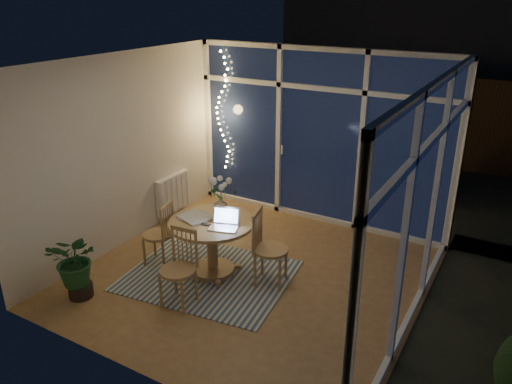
# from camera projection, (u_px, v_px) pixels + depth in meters

# --- Properties ---
(floor) EXTENTS (4.00, 4.00, 0.00)m
(floor) POSITION_uv_depth(u_px,v_px,m) (252.00, 275.00, 6.24)
(floor) COLOR brown
(floor) RESTS_ON ground
(ceiling) EXTENTS (4.00, 4.00, 0.00)m
(ceiling) POSITION_uv_depth(u_px,v_px,m) (251.00, 63.00, 5.26)
(ceiling) COLOR white
(ceiling) RESTS_ON wall_back
(wall_back) EXTENTS (4.00, 0.04, 2.60)m
(wall_back) POSITION_uv_depth(u_px,v_px,m) (320.00, 137.00, 7.35)
(wall_back) COLOR silver
(wall_back) RESTS_ON floor
(wall_front) EXTENTS (4.00, 0.04, 2.60)m
(wall_front) POSITION_uv_depth(u_px,v_px,m) (129.00, 251.00, 4.14)
(wall_front) COLOR silver
(wall_front) RESTS_ON floor
(wall_left) EXTENTS (0.04, 4.00, 2.60)m
(wall_left) POSITION_uv_depth(u_px,v_px,m) (123.00, 152.00, 6.68)
(wall_left) COLOR silver
(wall_left) RESTS_ON floor
(wall_right) EXTENTS (0.04, 4.00, 2.60)m
(wall_right) POSITION_uv_depth(u_px,v_px,m) (429.00, 215.00, 4.82)
(wall_right) COLOR silver
(wall_right) RESTS_ON floor
(window_wall_back) EXTENTS (4.00, 0.10, 2.60)m
(window_wall_back) POSITION_uv_depth(u_px,v_px,m) (319.00, 138.00, 7.32)
(window_wall_back) COLOR white
(window_wall_back) RESTS_ON floor
(window_wall_right) EXTENTS (0.10, 4.00, 2.60)m
(window_wall_right) POSITION_uv_depth(u_px,v_px,m) (425.00, 214.00, 4.84)
(window_wall_right) COLOR white
(window_wall_right) RESTS_ON floor
(radiator) EXTENTS (0.10, 0.70, 0.58)m
(radiator) POSITION_uv_depth(u_px,v_px,m) (173.00, 193.00, 7.71)
(radiator) COLOR white
(radiator) RESTS_ON wall_left
(fairy_lights) EXTENTS (0.24, 0.10, 1.85)m
(fairy_lights) POSITION_uv_depth(u_px,v_px,m) (222.00, 111.00, 7.94)
(fairy_lights) COLOR #F6C562
(fairy_lights) RESTS_ON window_wall_back
(garden_patio) EXTENTS (12.00, 6.00, 0.10)m
(garden_patio) POSITION_uv_depth(u_px,v_px,m) (399.00, 171.00, 10.04)
(garden_patio) COLOR black
(garden_patio) RESTS_ON ground
(garden_fence) EXTENTS (11.00, 0.08, 1.80)m
(garden_fence) POSITION_uv_depth(u_px,v_px,m) (386.00, 116.00, 10.31)
(garden_fence) COLOR #3A2115
(garden_fence) RESTS_ON ground
(neighbour_roof) EXTENTS (7.00, 3.00, 2.20)m
(neighbour_roof) POSITION_uv_depth(u_px,v_px,m) (440.00, 39.00, 12.08)
(neighbour_roof) COLOR #2E3138
(neighbour_roof) RESTS_ON ground
(garden_shrubs) EXTENTS (0.90, 0.90, 0.90)m
(garden_shrubs) POSITION_uv_depth(u_px,v_px,m) (308.00, 158.00, 9.17)
(garden_shrubs) COLOR black
(garden_shrubs) RESTS_ON ground
(rug) EXTENTS (2.15, 1.80, 0.01)m
(rug) POSITION_uv_depth(u_px,v_px,m) (209.00, 275.00, 6.23)
(rug) COLOR beige
(rug) RESTS_ON floor
(dining_table) EXTENTS (1.17, 1.17, 0.72)m
(dining_table) POSITION_uv_depth(u_px,v_px,m) (212.00, 247.00, 6.18)
(dining_table) COLOR #A27B49
(dining_table) RESTS_ON floor
(chair_left) EXTENTS (0.48, 0.48, 0.87)m
(chair_left) POSITION_uv_depth(u_px,v_px,m) (158.00, 233.00, 6.37)
(chair_left) COLOR #A27B49
(chair_left) RESTS_ON floor
(chair_right) EXTENTS (0.53, 0.53, 0.96)m
(chair_right) POSITION_uv_depth(u_px,v_px,m) (271.00, 248.00, 5.91)
(chair_right) COLOR #A27B49
(chair_right) RESTS_ON floor
(chair_front) EXTENTS (0.45, 0.45, 0.91)m
(chair_front) POSITION_uv_depth(u_px,v_px,m) (177.00, 269.00, 5.51)
(chair_front) COLOR #A27B49
(chair_front) RESTS_ON floor
(laptop) EXTENTS (0.40, 0.37, 0.24)m
(laptop) POSITION_uv_depth(u_px,v_px,m) (223.00, 219.00, 5.81)
(laptop) COLOR silver
(laptop) RESTS_ON dining_table
(flower_vase) EXTENTS (0.22, 0.22, 0.21)m
(flower_vase) POSITION_uv_depth(u_px,v_px,m) (220.00, 203.00, 6.28)
(flower_vase) COLOR silver
(flower_vase) RESTS_ON dining_table
(bowl) EXTENTS (0.17, 0.17, 0.04)m
(bowl) POSITION_uv_depth(u_px,v_px,m) (233.00, 222.00, 5.99)
(bowl) COLOR silver
(bowl) RESTS_ON dining_table
(newspapers) EXTENTS (0.41, 0.34, 0.02)m
(newspapers) POSITION_uv_depth(u_px,v_px,m) (193.00, 216.00, 6.15)
(newspapers) COLOR beige
(newspapers) RESTS_ON dining_table
(phone) EXTENTS (0.12, 0.07, 0.01)m
(phone) POSITION_uv_depth(u_px,v_px,m) (205.00, 224.00, 5.94)
(phone) COLOR black
(phone) RESTS_ON dining_table
(potted_plant) EXTENTS (0.65, 0.60, 0.76)m
(potted_plant) POSITION_uv_depth(u_px,v_px,m) (77.00, 268.00, 5.68)
(potted_plant) COLOR #1A4923
(potted_plant) RESTS_ON floor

